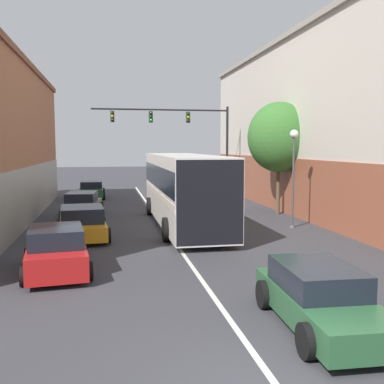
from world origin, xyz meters
TOP-DOWN VIEW (x-y plane):
  - lane_center_line at (0.00, 15.00)m, footprint 0.14×42.01m
  - building_right_storefront at (12.04, 18.74)m, footprint 9.52×29.30m
  - bus at (0.99, 15.03)m, footprint 2.90×11.80m
  - hatchback_foreground at (1.81, 2.21)m, footprint 2.08×4.28m
  - parked_car_left_near at (-4.01, 18.54)m, footprint 2.23×4.23m
  - parked_car_left_mid at (-3.82, 27.81)m, footprint 2.00×4.34m
  - parked_car_left_far at (-4.22, 7.54)m, footprint 2.30×3.97m
  - parked_car_left_distant at (-3.71, 12.69)m, footprint 2.36×4.24m
  - traffic_signal_gantry at (2.85, 25.99)m, footprint 9.95×0.36m
  - street_lamp at (6.00, 13.43)m, footprint 0.40×0.40m
  - street_tree_near at (6.94, 17.67)m, footprint 3.59×3.23m

SIDE VIEW (x-z plane):
  - lane_center_line at x=0.00m, z-range 0.00..0.01m
  - parked_car_left_mid at x=-3.82m, z-range -0.03..1.27m
  - hatchback_foreground at x=1.81m, z-range -0.02..1.28m
  - parked_car_left_distant at x=-3.71m, z-range -0.04..1.34m
  - parked_car_left_near at x=-4.01m, z-range -0.03..1.36m
  - parked_car_left_far at x=-4.22m, z-range -0.04..1.40m
  - bus at x=0.99m, z-range 0.21..3.67m
  - street_lamp at x=6.00m, z-range 0.82..5.46m
  - street_tree_near at x=6.94m, z-range 1.20..7.55m
  - traffic_signal_gantry at x=2.85m, z-range 1.72..8.50m
  - building_right_storefront at x=12.04m, z-range 0.12..10.37m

